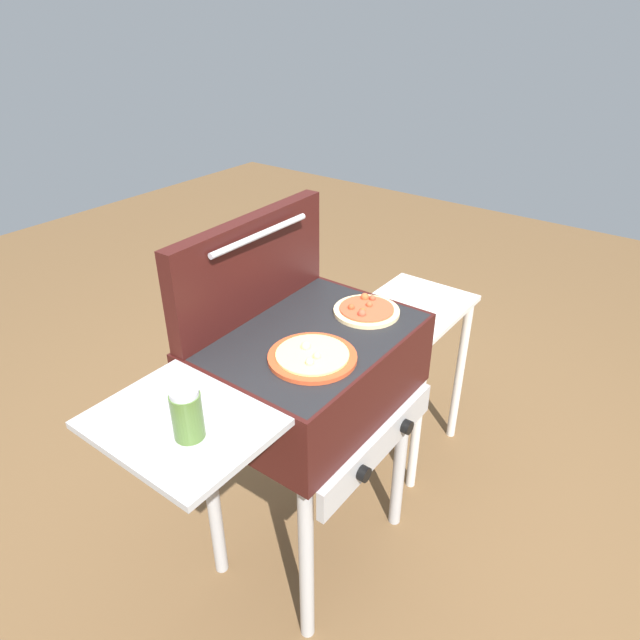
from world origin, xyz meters
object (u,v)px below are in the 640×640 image
(pizza_pepperoni, at_px, (366,310))
(prep_table, at_px, (410,347))
(grill, at_px, (308,377))
(pizza_cheese, at_px, (312,356))
(sauce_jar, at_px, (187,414))

(pizza_pepperoni, relative_size, prep_table, 0.28)
(grill, height_order, pizza_pepperoni, pizza_pepperoni)
(pizza_cheese, distance_m, sauce_jar, 0.40)
(grill, height_order, sauce_jar, sauce_jar)
(pizza_pepperoni, bearing_deg, sauce_jar, 179.28)
(sauce_jar, height_order, prep_table, sauce_jar)
(pizza_cheese, xyz_separation_m, prep_table, (0.76, 0.09, -0.40))
(pizza_cheese, bearing_deg, pizza_pepperoni, 4.28)
(pizza_pepperoni, distance_m, prep_table, 0.61)
(prep_table, bearing_deg, sauce_jar, -177.21)
(pizza_pepperoni, height_order, pizza_cheese, same)
(pizza_pepperoni, bearing_deg, prep_table, 8.06)
(pizza_pepperoni, distance_m, sauce_jar, 0.70)
(sauce_jar, relative_size, prep_table, 0.17)
(grill, xyz_separation_m, pizza_pepperoni, (0.21, -0.06, 0.15))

